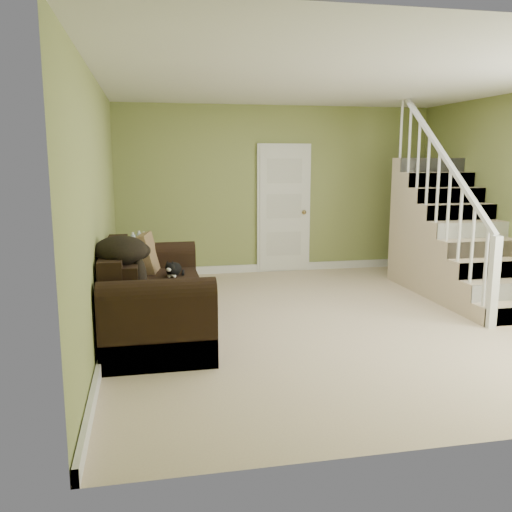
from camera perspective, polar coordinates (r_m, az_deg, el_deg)
name	(u,v)px	position (r m, az deg, el deg)	size (l,w,h in m)	color
floor	(334,319)	(6.23, 8.17, -6.63)	(5.00, 5.50, 0.01)	#C6AD8F
ceiling	(340,80)	(6.01, 8.83, 17.80)	(5.00, 5.50, 0.01)	white
wall_back	(277,190)	(8.61, 2.23, 6.96)	(5.00, 0.04, 2.60)	#85924E
wall_front	(494,243)	(3.54, 23.74, 1.23)	(5.00, 0.04, 2.60)	#85924E
wall_left	(99,209)	(5.65, -16.21, 4.78)	(0.04, 5.50, 2.60)	#85924E
baseboard_back	(277,267)	(8.75, 2.22, -1.19)	(5.00, 0.04, 0.12)	white
baseboard_left	(108,328)	(5.89, -15.31, -7.30)	(0.04, 5.50, 0.12)	white
door	(284,209)	(8.62, 2.94, 4.99)	(0.86, 0.12, 2.02)	white
staircase	(451,245)	(7.80, 19.82, 1.12)	(1.00, 2.51, 2.82)	#C6AD8F
sofa	(151,299)	(5.77, -10.99, -4.47)	(1.01, 2.33, 0.92)	black
side_table	(140,269)	(7.59, -12.09, -1.33)	(0.62, 0.62, 0.82)	black
cat	(174,269)	(6.11, -8.62, -1.40)	(0.24, 0.43, 0.21)	black
banana	(182,286)	(5.53, -7.76, -3.16)	(0.05, 0.19, 0.05)	gold
throw_pillow	(148,254)	(6.44, -11.27, 0.23)	(0.12, 0.47, 0.47)	brown
throw_blanket	(120,250)	(5.20, -14.09, 0.57)	(0.49, 0.65, 0.27)	black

